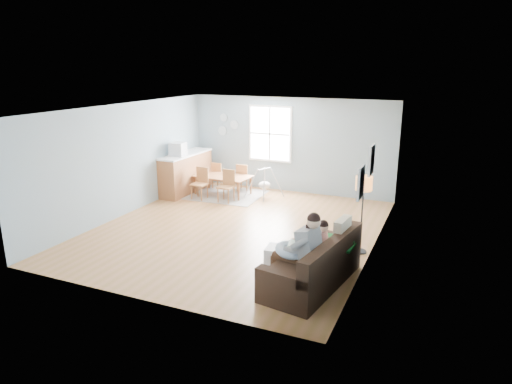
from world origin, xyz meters
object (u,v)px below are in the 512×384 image
at_px(dining_table, 222,185).
at_px(chair_nw, 218,174).
at_px(chair_sw, 201,181).
at_px(father, 300,248).
at_px(floor_lamp, 364,190).
at_px(sofa, 315,268).
at_px(storage_cube, 279,261).
at_px(chair_se, 227,184).
at_px(baby_swing, 264,184).
at_px(monitor, 178,149).
at_px(chair_ne, 243,176).
at_px(counter, 186,173).
at_px(toddler, 317,239).

distance_m(dining_table, chair_nw, 0.71).
relative_size(dining_table, chair_sw, 1.80).
relative_size(father, floor_lamp, 0.89).
xyz_separation_m(sofa, chair_nw, (-4.40, 4.80, 0.14)).
xyz_separation_m(floor_lamp, storage_cube, (-1.13, -1.55, -1.03)).
xyz_separation_m(father, chair_se, (-3.37, 4.01, -0.25)).
bearing_deg(dining_table, storage_cube, -48.33).
relative_size(sofa, baby_swing, 2.12).
height_order(sofa, chair_se, same).
height_order(chair_se, monitor, monitor).
relative_size(sofa, storage_cube, 4.49).
relative_size(father, chair_se, 1.59).
distance_m(dining_table, chair_sw, 0.71).
bearing_deg(chair_se, father, -49.95).
height_order(father, chair_ne, father).
distance_m(chair_se, chair_nw, 1.37).
height_order(chair_sw, counter, counter).
bearing_deg(chair_sw, chair_nw, 92.71).
xyz_separation_m(sofa, dining_table, (-3.98, 4.26, -0.03)).
bearing_deg(monitor, toddler, -34.94).
bearing_deg(toddler, chair_nw, 133.57).
relative_size(chair_se, chair_nw, 1.09).
height_order(father, chair_nw, father).
xyz_separation_m(sofa, floor_lamp, (0.42, 1.69, 0.97)).
distance_m(father, storage_cube, 0.83).
distance_m(sofa, toddler, 0.48).
bearing_deg(baby_swing, chair_se, -133.93).
distance_m(storage_cube, chair_nw, 5.95).
xyz_separation_m(father, chair_ne, (-3.41, 5.11, -0.29)).
distance_m(sofa, chair_ne, 6.02).
relative_size(floor_lamp, monitor, 3.59).
bearing_deg(chair_sw, toddler, -38.93).
bearing_deg(dining_table, chair_sw, -120.43).
xyz_separation_m(father, baby_swing, (-2.61, 4.79, -0.37)).
height_order(chair_sw, monitor, monitor).
distance_m(dining_table, chair_se, 0.71).
distance_m(chair_nw, chair_ne, 0.81).
relative_size(storage_cube, chair_se, 0.58).
height_order(chair_se, baby_swing, chair_se).
distance_m(floor_lamp, chair_se, 4.54).
distance_m(chair_sw, chair_ne, 1.36).
relative_size(chair_sw, chair_se, 1.00).
bearing_deg(monitor, chair_nw, 58.22).
height_order(sofa, floor_lamp, floor_lamp).
height_order(chair_ne, monitor, monitor).
relative_size(floor_lamp, dining_table, 0.99).
xyz_separation_m(floor_lamp, monitor, (-5.49, 2.04, 0.04)).
relative_size(chair_sw, chair_ne, 1.07).
bearing_deg(father, sofa, 56.85).
distance_m(dining_table, baby_swing, 1.22).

